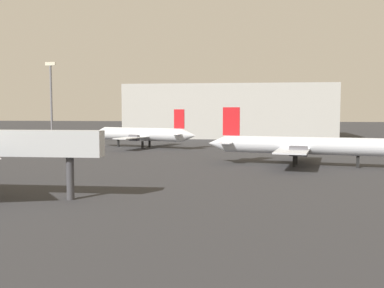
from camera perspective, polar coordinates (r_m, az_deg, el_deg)
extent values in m
cylinder|color=silver|center=(66.27, 14.40, -0.19)|extent=(23.62, 6.85, 2.57)
cone|color=silver|center=(68.41, 3.31, 0.08)|extent=(3.25, 3.04, 2.57)
cube|color=silver|center=(66.39, 13.38, -0.50)|extent=(7.72, 19.37, 0.20)
cube|color=silver|center=(67.94, 4.80, 0.26)|extent=(3.23, 7.20, 0.13)
cube|color=red|center=(67.69, 5.16, 2.96)|extent=(2.65, 0.73, 4.37)
cylinder|color=#4C4C54|center=(69.91, 14.20, -0.38)|extent=(2.72, 1.92, 1.49)
cylinder|color=#4C4C54|center=(62.78, 13.74, -0.91)|extent=(2.72, 1.92, 1.49)
cube|color=black|center=(66.41, 20.87, -2.20)|extent=(0.48, 0.48, 1.73)
cube|color=black|center=(68.20, 13.47, -1.86)|extent=(0.48, 0.48, 1.73)
cube|color=black|center=(64.92, 13.23, -2.17)|extent=(0.48, 0.48, 1.73)
cylinder|color=silver|center=(95.69, -6.54, 1.29)|extent=(19.56, 8.60, 2.81)
cone|color=silver|center=(102.11, -11.97, 1.42)|extent=(3.79, 3.61, 2.81)
cone|color=silver|center=(90.25, -0.39, 1.12)|extent=(3.79, 3.61, 2.81)
cube|color=silver|center=(95.21, -6.03, 1.02)|extent=(9.13, 20.33, 0.18)
cube|color=silver|center=(91.08, -1.48, 1.33)|extent=(3.55, 6.43, 0.12)
cube|color=red|center=(91.12, -1.69, 3.30)|extent=(2.31, 0.92, 4.01)
cylinder|color=#4C4C54|center=(92.26, -7.59, 0.81)|extent=(2.51, 1.93, 1.33)
cylinder|color=#4C4C54|center=(98.83, -5.17, 1.07)|extent=(2.51, 1.93, 1.33)
cube|color=black|center=(99.28, -9.61, 0.10)|extent=(0.46, 0.46, 1.56)
cube|color=black|center=(94.08, -6.49, -0.10)|extent=(0.46, 0.46, 1.56)
cube|color=black|center=(96.59, -5.57, 0.03)|extent=(0.46, 0.46, 1.56)
cylinder|color=#3F3F44|center=(41.67, -15.63, -4.32)|extent=(0.70, 0.70, 3.99)
cylinder|color=slate|center=(107.68, -17.91, 4.81)|extent=(0.50, 0.50, 18.55)
cube|color=#F2EACC|center=(108.20, -18.04, 9.94)|extent=(2.40, 0.50, 0.80)
cube|color=#B7B7B2|center=(135.51, 4.95, 4.29)|extent=(60.54, 27.86, 15.68)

